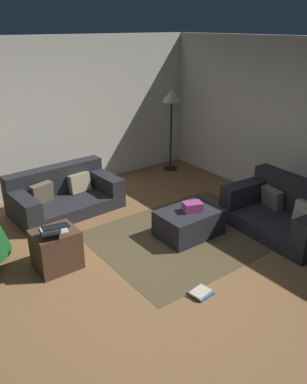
{
  "coord_description": "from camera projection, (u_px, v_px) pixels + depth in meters",
  "views": [
    {
      "loc": [
        -2.25,
        -3.18,
        2.77
      ],
      "look_at": [
        0.52,
        0.55,
        0.75
      ],
      "focal_mm": 36.48,
      "sensor_mm": 36.0,
      "label": 1
    }
  ],
  "objects": [
    {
      "name": "side_table",
      "position": [
        56.0,
        249.0,
        4.72
      ],
      "size": [
        0.52,
        0.44,
        0.5
      ],
      "primitive_type": "cube",
      "color": "#4C3323",
      "rests_on": "ground_plane"
    },
    {
      "name": "gift_box",
      "position": [
        192.0,
        207.0,
        5.36
      ],
      "size": [
        0.3,
        0.25,
        0.13
      ],
      "primitive_type": "cube",
      "rotation": [
        0.0,
        0.0,
        -0.34
      ],
      "color": "#B23F8C",
      "rests_on": "ottoman"
    },
    {
      "name": "couch_right",
      "position": [
        285.0,
        212.0,
        5.58
      ],
      "size": [
        1.04,
        1.58,
        0.73
      ],
      "rotation": [
        0.0,
        0.0,
        1.51
      ],
      "color": "#26262B",
      "rests_on": "ground_plane"
    },
    {
      "name": "ottoman",
      "position": [
        189.0,
        223.0,
        5.47
      ],
      "size": [
        0.87,
        0.59,
        0.38
      ],
      "primitive_type": "cube",
      "color": "#26262B",
      "rests_on": "ground_plane"
    },
    {
      "name": "rear_partition",
      "position": [
        35.0,
        119.0,
        6.47
      ],
      "size": [
        6.4,
        0.12,
        2.6
      ],
      "primitive_type": "cube",
      "color": "silver",
      "rests_on": "ground_plane"
    },
    {
      "name": "book_stack",
      "position": [
        201.0,
        293.0,
        4.31
      ],
      "size": [
        0.26,
        0.23,
        0.05
      ],
      "color": "#2D5193",
      "rests_on": "ground_plane"
    },
    {
      "name": "laptop",
      "position": [
        55.0,
        229.0,
        4.55
      ],
      "size": [
        0.38,
        0.45,
        0.17
      ],
      "color": "silver",
      "rests_on": "side_table"
    },
    {
      "name": "couch_left",
      "position": [
        63.0,
        195.0,
        6.22
      ],
      "size": [
        1.69,
        1.0,
        0.66
      ],
      "rotation": [
        0.0,
        0.0,
        3.19
      ],
      "color": "#26262B",
      "rests_on": "ground_plane"
    },
    {
      "name": "corner_lamp",
      "position": [
        172.0,
        102.0,
        7.51
      ],
      "size": [
        0.36,
        0.36,
        1.62
      ],
      "color": "black",
      "rests_on": "ground_plane"
    },
    {
      "name": "tv_remote",
      "position": [
        193.0,
        203.0,
        5.6
      ],
      "size": [
        0.12,
        0.16,
        0.02
      ],
      "primitive_type": "cube",
      "rotation": [
        0.0,
        0.0,
        0.49
      ],
      "color": "black",
      "rests_on": "ottoman"
    },
    {
      "name": "ground_plane",
      "position": [
        146.0,
        274.0,
        4.67
      ],
      "size": [
        6.4,
        6.4,
        0.0
      ],
      "primitive_type": "plane",
      "color": "brown"
    },
    {
      "name": "area_rug",
      "position": [
        189.0,
        234.0,
        5.55
      ],
      "size": [
        2.6,
        2.0,
        0.01
      ],
      "primitive_type": "cube",
      "color": "brown",
      "rests_on": "ground_plane"
    }
  ]
}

